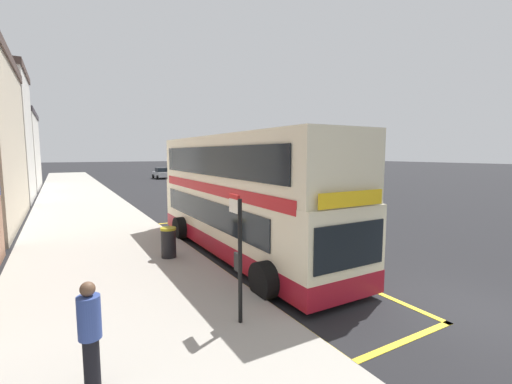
{
  "coord_description": "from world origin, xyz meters",
  "views": [
    {
      "loc": [
        -8.29,
        -3.96,
        3.77
      ],
      "look_at": [
        -1.03,
        8.68,
        2.12
      ],
      "focal_mm": 24.03,
      "sensor_mm": 36.0,
      "label": 1
    }
  ],
  "objects_px": {
    "parked_car_grey_behind": "(252,191)",
    "litter_bin": "(169,242)",
    "bus_stop_sign": "(238,248)",
    "pedestrian_waiting_near_sign": "(90,332)",
    "double_decker_bus": "(241,199)",
    "parked_car_silver_distant": "(162,173)"
  },
  "relations": [
    {
      "from": "parked_car_grey_behind",
      "to": "pedestrian_waiting_near_sign",
      "type": "relative_size",
      "value": 2.44
    },
    {
      "from": "double_decker_bus",
      "to": "litter_bin",
      "type": "xyz_separation_m",
      "value": [
        -2.66,
        0.36,
        -1.39
      ]
    },
    {
      "from": "double_decker_bus",
      "to": "parked_car_silver_distant",
      "type": "xyz_separation_m",
      "value": [
        7.4,
        40.11,
        -1.27
      ]
    },
    {
      "from": "bus_stop_sign",
      "to": "parked_car_grey_behind",
      "type": "relative_size",
      "value": 0.66
    },
    {
      "from": "parked_car_silver_distant",
      "to": "bus_stop_sign",
      "type": "bearing_deg",
      "value": 75.23
    },
    {
      "from": "parked_car_silver_distant",
      "to": "litter_bin",
      "type": "distance_m",
      "value": 41.01
    },
    {
      "from": "parked_car_grey_behind",
      "to": "parked_car_silver_distant",
      "type": "distance_m",
      "value": 27.86
    },
    {
      "from": "double_decker_bus",
      "to": "parked_car_grey_behind",
      "type": "distance_m",
      "value": 14.36
    },
    {
      "from": "litter_bin",
      "to": "double_decker_bus",
      "type": "bearing_deg",
      "value": -7.67
    },
    {
      "from": "bus_stop_sign",
      "to": "litter_bin",
      "type": "xyz_separation_m",
      "value": [
        -0.04,
        5.32,
        -1.08
      ]
    },
    {
      "from": "double_decker_bus",
      "to": "litter_bin",
      "type": "relative_size",
      "value": 10.6
    },
    {
      "from": "double_decker_bus",
      "to": "litter_bin",
      "type": "height_order",
      "value": "double_decker_bus"
    },
    {
      "from": "parked_car_grey_behind",
      "to": "litter_bin",
      "type": "relative_size",
      "value": 3.96
    },
    {
      "from": "double_decker_bus",
      "to": "pedestrian_waiting_near_sign",
      "type": "relative_size",
      "value": 6.52
    },
    {
      "from": "parked_car_grey_behind",
      "to": "double_decker_bus",
      "type": "bearing_deg",
      "value": -121.06
    },
    {
      "from": "parked_car_grey_behind",
      "to": "litter_bin",
      "type": "distance_m",
      "value": 15.56
    },
    {
      "from": "pedestrian_waiting_near_sign",
      "to": "litter_bin",
      "type": "xyz_separation_m",
      "value": [
        2.91,
        6.14,
        -0.4
      ]
    },
    {
      "from": "bus_stop_sign",
      "to": "pedestrian_waiting_near_sign",
      "type": "relative_size",
      "value": 1.6
    },
    {
      "from": "parked_car_grey_behind",
      "to": "litter_bin",
      "type": "xyz_separation_m",
      "value": [
        -10.03,
        -11.9,
        -0.13
      ]
    },
    {
      "from": "parked_car_grey_behind",
      "to": "pedestrian_waiting_near_sign",
      "type": "height_order",
      "value": "pedestrian_waiting_near_sign"
    },
    {
      "from": "parked_car_grey_behind",
      "to": "parked_car_silver_distant",
      "type": "relative_size",
      "value": 1.0
    },
    {
      "from": "bus_stop_sign",
      "to": "parked_car_silver_distant",
      "type": "distance_m",
      "value": 46.18
    }
  ]
}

